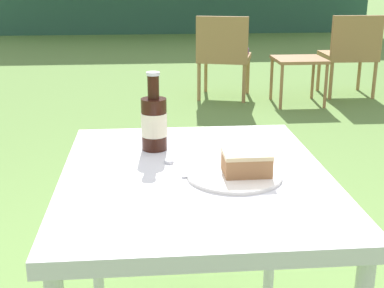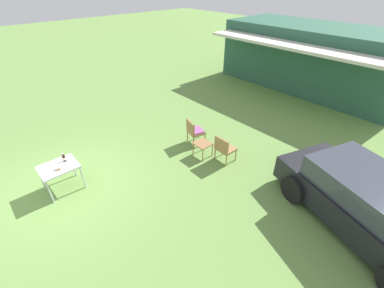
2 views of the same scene
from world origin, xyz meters
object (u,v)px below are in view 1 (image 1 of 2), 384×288
(wicker_chair_cushioned, at_px, (224,52))
(cola_bottle_near, at_px, (154,122))
(cake_on_plate, at_px, (241,168))
(garden_side_table, at_px, (299,64))
(patio_table, at_px, (195,197))
(wicker_chair_plain, at_px, (351,50))

(wicker_chair_cushioned, distance_m, cola_bottle_near, 3.91)
(cake_on_plate, height_order, cola_bottle_near, cola_bottle_near)
(garden_side_table, relative_size, cola_bottle_near, 2.00)
(garden_side_table, distance_m, patio_table, 3.98)
(wicker_chair_cushioned, xyz_separation_m, cake_on_plate, (-0.55, -4.07, 0.28))
(wicker_chair_cushioned, height_order, cola_bottle_near, cola_bottle_near)
(wicker_chair_cushioned, relative_size, wicker_chair_plain, 1.00)
(patio_table, height_order, cake_on_plate, cake_on_plate)
(wicker_chair_cushioned, xyz_separation_m, wicker_chair_plain, (1.32, -0.02, 0.00))
(patio_table, height_order, cola_bottle_near, cola_bottle_near)
(wicker_chair_plain, height_order, garden_side_table, wicker_chair_plain)
(wicker_chair_cushioned, height_order, patio_table, wicker_chair_cushioned)
(garden_side_table, xyz_separation_m, cola_bottle_near, (-1.48, -3.52, 0.42))
(wicker_chair_cushioned, xyz_separation_m, garden_side_table, (0.70, -0.30, -0.08))
(patio_table, bearing_deg, wicker_chair_plain, 63.55)
(garden_side_table, bearing_deg, cake_on_plate, -108.38)
(wicker_chair_plain, relative_size, cake_on_plate, 3.31)
(patio_table, bearing_deg, cake_on_plate, -19.90)
(patio_table, bearing_deg, garden_side_table, 69.80)
(wicker_chair_plain, distance_m, cake_on_plate, 4.47)
(wicker_chair_cushioned, height_order, garden_side_table, wicker_chair_cushioned)
(wicker_chair_plain, bearing_deg, cake_on_plate, 66.04)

